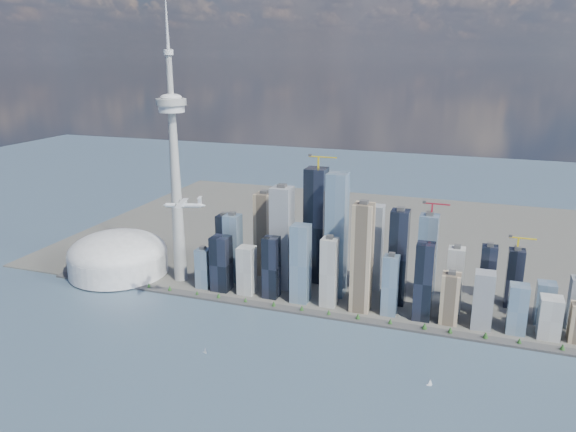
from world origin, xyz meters
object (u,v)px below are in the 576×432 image
(needle_tower, at_px, (175,165))
(dome_stadium, at_px, (118,256))
(airplane, at_px, (184,205))
(sailboat_west, at_px, (205,351))
(sailboat_east, at_px, (430,383))

(needle_tower, distance_m, dome_stadium, 241.40)
(airplane, xyz_separation_m, sailboat_west, (66.21, -74.00, -207.28))
(sailboat_east, bearing_deg, dome_stadium, 149.84)
(airplane, relative_size, sailboat_west, 7.03)
(needle_tower, height_order, sailboat_west, needle_tower)
(sailboat_east, bearing_deg, needle_tower, 144.45)
(airplane, height_order, sailboat_east, airplane)
(airplane, distance_m, sailboat_east, 452.63)
(dome_stadium, xyz_separation_m, sailboat_east, (651.77, -208.99, -35.94))
(needle_tower, xyz_separation_m, airplane, (112.43, -167.91, -25.49))
(sailboat_east, bearing_deg, airplane, 160.33)
(needle_tower, xyz_separation_m, sailboat_west, (178.63, -241.91, -232.76))
(needle_tower, bearing_deg, dome_stadium, -175.91)
(needle_tower, bearing_deg, sailboat_east, -23.17)
(needle_tower, relative_size, dome_stadium, 2.75)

